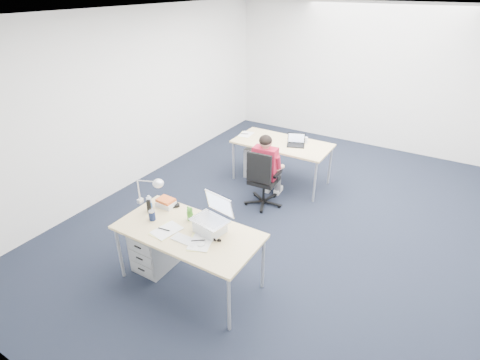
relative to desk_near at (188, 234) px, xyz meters
name	(u,v)px	position (x,y,z in m)	size (l,w,h in m)	color
floor	(301,222)	(0.62, 1.79, -0.68)	(7.00, 7.00, 0.00)	black
room	(311,109)	(0.62, 1.79, 1.03)	(6.02, 7.02, 2.80)	white
desk_near	(188,234)	(0.00, 0.00, 0.00)	(1.60, 0.80, 0.73)	#D3B679
desk_far	(282,145)	(-0.20, 2.79, 0.00)	(1.60, 0.80, 0.73)	#D3B679
office_chair	(263,190)	(-0.10, 1.94, -0.42)	(0.63, 0.63, 0.94)	black
seated_person	(268,168)	(-0.11, 2.11, -0.11)	(0.38, 0.65, 1.14)	#AA1830
drawer_pedestal_near	(155,247)	(-0.54, 0.01, -0.41)	(0.40, 0.50, 0.55)	gray
drawer_pedestal_far	(260,161)	(-0.63, 2.82, -0.41)	(0.40, 0.50, 0.55)	gray
silver_laptop	(210,216)	(0.22, 0.11, 0.25)	(0.38, 0.30, 0.40)	silver
wireless_keyboard	(185,240)	(0.09, -0.16, 0.05)	(0.31, 0.13, 0.02)	white
computer_mouse	(202,245)	(0.29, -0.14, 0.06)	(0.06, 0.09, 0.03)	white
headphones	(171,204)	(-0.49, 0.31, 0.06)	(0.22, 0.17, 0.04)	black
can_koozie	(152,215)	(-0.47, -0.04, 0.11)	(0.07, 0.07, 0.12)	#131D3D
water_bottle	(149,203)	(-0.63, 0.09, 0.15)	(0.06, 0.06, 0.20)	silver
bear_figurine	(190,213)	(-0.10, 0.18, 0.13)	(0.09, 0.07, 0.17)	#287C21
book_stack	(166,203)	(-0.53, 0.26, 0.09)	(0.22, 0.16, 0.10)	silver
cordless_phone	(149,207)	(-0.60, 0.05, 0.13)	(0.04, 0.03, 0.16)	black
papers_left	(166,231)	(-0.20, -0.14, 0.05)	(0.22, 0.31, 0.01)	#EFF08B
papers_right	(200,242)	(0.24, -0.10, 0.05)	(0.22, 0.31, 0.01)	#EFF08B
sunglasses	(217,240)	(0.38, 0.00, 0.06)	(0.10, 0.05, 0.02)	black
desk_lamp	(146,190)	(-0.73, 0.16, 0.26)	(0.38, 0.14, 0.43)	silver
dark_laptop	(296,140)	(0.05, 2.78, 0.15)	(0.28, 0.27, 0.21)	black
far_cup	(306,140)	(0.14, 2.99, 0.10)	(0.07, 0.07, 0.10)	white
far_papers	(245,135)	(-0.91, 2.78, 0.05)	(0.20, 0.29, 0.01)	white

